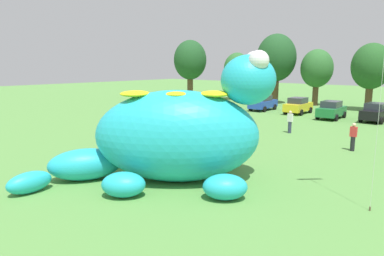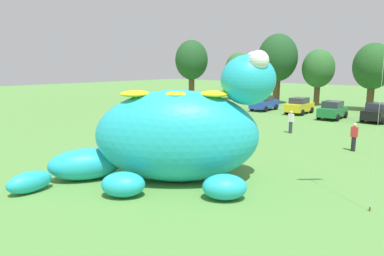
{
  "view_description": "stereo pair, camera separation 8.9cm",
  "coord_description": "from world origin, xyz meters",
  "px_view_note": "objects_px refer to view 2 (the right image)",
  "views": [
    {
      "loc": [
        10.3,
        -11.88,
        5.16
      ],
      "look_at": [
        -0.38,
        0.23,
        2.26
      ],
      "focal_mm": 33.23,
      "sensor_mm": 36.0,
      "label": 1
    },
    {
      "loc": [
        10.36,
        -11.82,
        5.16
      ],
      "look_at": [
        -0.38,
        0.23,
        2.26
      ],
      "focal_mm": 33.23,
      "sensor_mm": 36.0,
      "label": 2
    }
  ],
  "objects_px": {
    "spectator_near_inflatable": "(291,122)",
    "spectator_by_cars": "(354,137)",
    "spectator_mid_field": "(199,109)",
    "car_yellow": "(299,106)",
    "car_black": "(377,112)",
    "car_green": "(333,110)",
    "giant_inflatable_creature": "(177,135)",
    "car_blue": "(264,103)"
  },
  "relations": [
    {
      "from": "spectator_near_inflatable",
      "to": "spectator_by_cars",
      "type": "relative_size",
      "value": 1.0
    },
    {
      "from": "spectator_mid_field",
      "to": "car_yellow",
      "type": "bearing_deg",
      "value": 57.81
    },
    {
      "from": "car_yellow",
      "to": "spectator_by_cars",
      "type": "distance_m",
      "value": 16.48
    },
    {
      "from": "car_black",
      "to": "spectator_mid_field",
      "type": "relative_size",
      "value": 2.41
    },
    {
      "from": "car_green",
      "to": "car_black",
      "type": "relative_size",
      "value": 1.01
    },
    {
      "from": "giant_inflatable_creature",
      "to": "car_green",
      "type": "relative_size",
      "value": 2.42
    },
    {
      "from": "car_black",
      "to": "car_green",
      "type": "bearing_deg",
      "value": -166.27
    },
    {
      "from": "spectator_near_inflatable",
      "to": "giant_inflatable_creature",
      "type": "bearing_deg",
      "value": -84.54
    },
    {
      "from": "car_blue",
      "to": "car_black",
      "type": "xyz_separation_m",
      "value": [
        11.85,
        -0.33,
        0.0
      ]
    },
    {
      "from": "spectator_mid_field",
      "to": "spectator_by_cars",
      "type": "relative_size",
      "value": 1.0
    },
    {
      "from": "car_blue",
      "to": "spectator_near_inflatable",
      "type": "height_order",
      "value": "car_blue"
    },
    {
      "from": "car_yellow",
      "to": "spectator_mid_field",
      "type": "xyz_separation_m",
      "value": [
        -5.91,
        -9.39,
        -0.01
      ]
    },
    {
      "from": "car_blue",
      "to": "car_black",
      "type": "height_order",
      "value": "same"
    },
    {
      "from": "giant_inflatable_creature",
      "to": "car_green",
      "type": "bearing_deg",
      "value": 94.03
    },
    {
      "from": "giant_inflatable_creature",
      "to": "spectator_mid_field",
      "type": "xyz_separation_m",
      "value": [
        -11.5,
        14.92,
        -1.25
      ]
    },
    {
      "from": "giant_inflatable_creature",
      "to": "spectator_near_inflatable",
      "type": "relative_size",
      "value": 5.92
    },
    {
      "from": "car_black",
      "to": "spectator_by_cars",
      "type": "xyz_separation_m",
      "value": [
        2.08,
        -12.97,
        -0.01
      ]
    },
    {
      "from": "spectator_near_inflatable",
      "to": "spectator_mid_field",
      "type": "distance_m",
      "value": 10.25
    },
    {
      "from": "car_blue",
      "to": "spectator_mid_field",
      "type": "xyz_separation_m",
      "value": [
        -1.69,
        -9.37,
        -0.01
      ]
    },
    {
      "from": "spectator_near_inflatable",
      "to": "spectator_by_cars",
      "type": "height_order",
      "value": "same"
    },
    {
      "from": "car_blue",
      "to": "spectator_by_cars",
      "type": "bearing_deg",
      "value": -43.65
    },
    {
      "from": "car_green",
      "to": "car_black",
      "type": "bearing_deg",
      "value": 13.73
    },
    {
      "from": "giant_inflatable_creature",
      "to": "car_blue",
      "type": "distance_m",
      "value": 26.23
    },
    {
      "from": "giant_inflatable_creature",
      "to": "car_green",
      "type": "distance_m",
      "value": 23.16
    },
    {
      "from": "giant_inflatable_creature",
      "to": "car_yellow",
      "type": "bearing_deg",
      "value": 102.93
    },
    {
      "from": "car_black",
      "to": "spectator_near_inflatable",
      "type": "distance_m",
      "value": 10.75
    },
    {
      "from": "giant_inflatable_creature",
      "to": "spectator_near_inflatable",
      "type": "bearing_deg",
      "value": 95.46
    },
    {
      "from": "car_black",
      "to": "spectator_by_cars",
      "type": "height_order",
      "value": "car_black"
    },
    {
      "from": "car_blue",
      "to": "car_yellow",
      "type": "height_order",
      "value": "same"
    },
    {
      "from": "car_yellow",
      "to": "giant_inflatable_creature",
      "type": "bearing_deg",
      "value": -77.07
    },
    {
      "from": "car_black",
      "to": "spectator_by_cars",
      "type": "relative_size",
      "value": 2.41
    },
    {
      "from": "spectator_mid_field",
      "to": "spectator_by_cars",
      "type": "distance_m",
      "value": 16.11
    },
    {
      "from": "giant_inflatable_creature",
      "to": "car_yellow",
      "type": "distance_m",
      "value": 24.97
    },
    {
      "from": "car_green",
      "to": "spectator_by_cars",
      "type": "distance_m",
      "value": 13.37
    },
    {
      "from": "giant_inflatable_creature",
      "to": "car_blue",
      "type": "relative_size",
      "value": 2.42
    },
    {
      "from": "spectator_near_inflatable",
      "to": "spectator_mid_field",
      "type": "height_order",
      "value": "same"
    },
    {
      "from": "car_green",
      "to": "spectator_near_inflatable",
      "type": "bearing_deg",
      "value": -88.09
    },
    {
      "from": "car_green",
      "to": "spectator_near_inflatable",
      "type": "relative_size",
      "value": 2.45
    },
    {
      "from": "car_yellow",
      "to": "spectator_near_inflatable",
      "type": "bearing_deg",
      "value": -67.99
    },
    {
      "from": "spectator_near_inflatable",
      "to": "spectator_mid_field",
      "type": "relative_size",
      "value": 1.0
    },
    {
      "from": "car_green",
      "to": "spectator_mid_field",
      "type": "bearing_deg",
      "value": -140.46
    },
    {
      "from": "spectator_by_cars",
      "to": "spectator_mid_field",
      "type": "bearing_deg",
      "value": 165.91
    }
  ]
}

